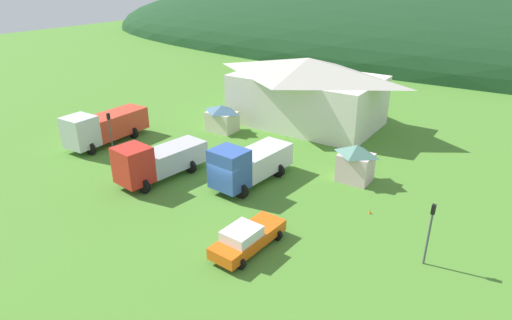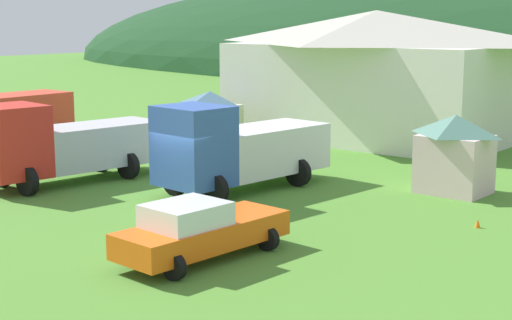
{
  "view_description": "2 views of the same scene",
  "coord_description": "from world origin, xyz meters",
  "px_view_note": "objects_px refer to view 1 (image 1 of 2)",
  "views": [
    {
      "loc": [
        17.25,
        -21.84,
        15.06
      ],
      "look_at": [
        0.1,
        3.79,
        1.48
      ],
      "focal_mm": 30.43,
      "sensor_mm": 36.0,
      "label": 1
    },
    {
      "loc": [
        19.35,
        -19.51,
        6.55
      ],
      "look_at": [
        3.02,
        0.35,
        1.84
      ],
      "focal_mm": 54.93,
      "sensor_mm": 36.0,
      "label": 2
    }
  ],
  "objects_px": {
    "depot_building": "(307,90)",
    "tow_truck_silver": "(104,126)",
    "play_shed_cream": "(222,118)",
    "traffic_cone_near_pickup": "(229,194)",
    "crane_truck_red": "(157,160)",
    "traffic_cone_mid_row": "(370,213)",
    "traffic_light_east": "(430,228)",
    "play_shed_pink": "(356,162)",
    "traffic_light_west": "(110,128)",
    "box_truck_blue": "(248,164)",
    "service_pickup_orange": "(247,238)"
  },
  "relations": [
    {
      "from": "depot_building",
      "to": "traffic_light_west",
      "type": "relative_size",
      "value": 4.34
    },
    {
      "from": "play_shed_pink",
      "to": "crane_truck_red",
      "type": "xyz_separation_m",
      "value": [
        -12.83,
        -8.31,
        0.09
      ]
    },
    {
      "from": "tow_truck_silver",
      "to": "traffic_light_west",
      "type": "relative_size",
      "value": 2.26
    },
    {
      "from": "crane_truck_red",
      "to": "traffic_light_east",
      "type": "distance_m",
      "value": 20.08
    },
    {
      "from": "depot_building",
      "to": "service_pickup_orange",
      "type": "distance_m",
      "value": 23.8
    },
    {
      "from": "traffic_light_west",
      "to": "traffic_cone_mid_row",
      "type": "distance_m",
      "value": 23.34
    },
    {
      "from": "traffic_cone_near_pickup",
      "to": "tow_truck_silver",
      "type": "bearing_deg",
      "value": 174.42
    },
    {
      "from": "play_shed_pink",
      "to": "service_pickup_orange",
      "type": "bearing_deg",
      "value": -98.04
    },
    {
      "from": "box_truck_blue",
      "to": "depot_building",
      "type": "bearing_deg",
      "value": -163.65
    },
    {
      "from": "service_pickup_orange",
      "to": "crane_truck_red",
      "type": "bearing_deg",
      "value": -105.13
    },
    {
      "from": "service_pickup_orange",
      "to": "box_truck_blue",
      "type": "bearing_deg",
      "value": -141.98
    },
    {
      "from": "traffic_cone_mid_row",
      "to": "traffic_light_west",
      "type": "bearing_deg",
      "value": -174.01
    },
    {
      "from": "crane_truck_red",
      "to": "play_shed_pink",
      "type": "bearing_deg",
      "value": 130.16
    },
    {
      "from": "traffic_light_east",
      "to": "traffic_cone_mid_row",
      "type": "xyz_separation_m",
      "value": [
        -4.42,
        3.55,
        -2.33
      ]
    },
    {
      "from": "play_shed_pink",
      "to": "traffic_light_west",
      "type": "bearing_deg",
      "value": -162.07
    },
    {
      "from": "crane_truck_red",
      "to": "traffic_cone_mid_row",
      "type": "relative_size",
      "value": 13.11
    },
    {
      "from": "play_shed_cream",
      "to": "traffic_cone_near_pickup",
      "type": "height_order",
      "value": "play_shed_cream"
    },
    {
      "from": "service_pickup_orange",
      "to": "play_shed_pink",
      "type": "bearing_deg",
      "value": 175.65
    },
    {
      "from": "depot_building",
      "to": "crane_truck_red",
      "type": "relative_size",
      "value": 2.05
    },
    {
      "from": "traffic_light_west",
      "to": "play_shed_pink",
      "type": "bearing_deg",
      "value": 17.93
    },
    {
      "from": "box_truck_blue",
      "to": "crane_truck_red",
      "type": "bearing_deg",
      "value": -57.17
    },
    {
      "from": "crane_truck_red",
      "to": "traffic_cone_mid_row",
      "type": "height_order",
      "value": "crane_truck_red"
    },
    {
      "from": "depot_building",
      "to": "traffic_light_west",
      "type": "xyz_separation_m",
      "value": [
        -10.69,
        -16.75,
        -1.32
      ]
    },
    {
      "from": "service_pickup_orange",
      "to": "traffic_cone_mid_row",
      "type": "bearing_deg",
      "value": 154.11
    },
    {
      "from": "traffic_light_west",
      "to": "traffic_cone_near_pickup",
      "type": "relative_size",
      "value": 6.0
    },
    {
      "from": "service_pickup_orange",
      "to": "traffic_light_east",
      "type": "relative_size",
      "value": 1.4
    },
    {
      "from": "traffic_cone_near_pickup",
      "to": "traffic_cone_mid_row",
      "type": "distance_m",
      "value": 10.02
    },
    {
      "from": "box_truck_blue",
      "to": "service_pickup_orange",
      "type": "distance_m",
      "value": 8.64
    },
    {
      "from": "play_shed_pink",
      "to": "traffic_light_east",
      "type": "height_order",
      "value": "traffic_light_east"
    },
    {
      "from": "tow_truck_silver",
      "to": "traffic_light_east",
      "type": "xyz_separation_m",
      "value": [
        29.71,
        -2.1,
        0.62
      ]
    },
    {
      "from": "traffic_light_east",
      "to": "traffic_cone_mid_row",
      "type": "relative_size",
      "value": 6.43
    },
    {
      "from": "box_truck_blue",
      "to": "traffic_light_west",
      "type": "xyz_separation_m",
      "value": [
        -13.73,
        -1.56,
        0.58
      ]
    },
    {
      "from": "traffic_cone_mid_row",
      "to": "box_truck_blue",
      "type": "bearing_deg",
      "value": -174.74
    },
    {
      "from": "depot_building",
      "to": "tow_truck_silver",
      "type": "relative_size",
      "value": 1.92
    },
    {
      "from": "play_shed_pink",
      "to": "traffic_cone_mid_row",
      "type": "bearing_deg",
      "value": -55.85
    },
    {
      "from": "play_shed_pink",
      "to": "crane_truck_red",
      "type": "height_order",
      "value": "crane_truck_red"
    },
    {
      "from": "tow_truck_silver",
      "to": "crane_truck_red",
      "type": "xyz_separation_m",
      "value": [
        9.65,
        -2.71,
        -0.1
      ]
    },
    {
      "from": "service_pickup_orange",
      "to": "tow_truck_silver",
      "type": "bearing_deg",
      "value": -103.7
    },
    {
      "from": "traffic_cone_near_pickup",
      "to": "service_pickup_orange",
      "type": "bearing_deg",
      "value": -44.55
    },
    {
      "from": "tow_truck_silver",
      "to": "traffic_cone_mid_row",
      "type": "bearing_deg",
      "value": 92.53
    },
    {
      "from": "crane_truck_red",
      "to": "traffic_cone_near_pickup",
      "type": "relative_size",
      "value": 12.74
    },
    {
      "from": "crane_truck_red",
      "to": "play_shed_cream",
      "type": "bearing_deg",
      "value": -159.84
    },
    {
      "from": "depot_building",
      "to": "play_shed_pink",
      "type": "xyz_separation_m",
      "value": [
        9.6,
        -10.19,
        -2.03
      ]
    },
    {
      "from": "traffic_light_east",
      "to": "traffic_cone_mid_row",
      "type": "height_order",
      "value": "traffic_light_east"
    },
    {
      "from": "tow_truck_silver",
      "to": "traffic_light_west",
      "type": "bearing_deg",
      "value": 65.34
    },
    {
      "from": "play_shed_pink",
      "to": "service_pickup_orange",
      "type": "distance_m",
      "value": 12.24
    },
    {
      "from": "traffic_light_east",
      "to": "traffic_cone_near_pickup",
      "type": "relative_size",
      "value": 6.24
    },
    {
      "from": "box_truck_blue",
      "to": "traffic_light_east",
      "type": "bearing_deg",
      "value": 83.98
    },
    {
      "from": "traffic_light_west",
      "to": "tow_truck_silver",
      "type": "bearing_deg",
      "value": 156.1
    },
    {
      "from": "play_shed_cream",
      "to": "traffic_cone_mid_row",
      "type": "xyz_separation_m",
      "value": [
        18.29,
        -7.4,
        -1.39
      ]
    }
  ]
}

